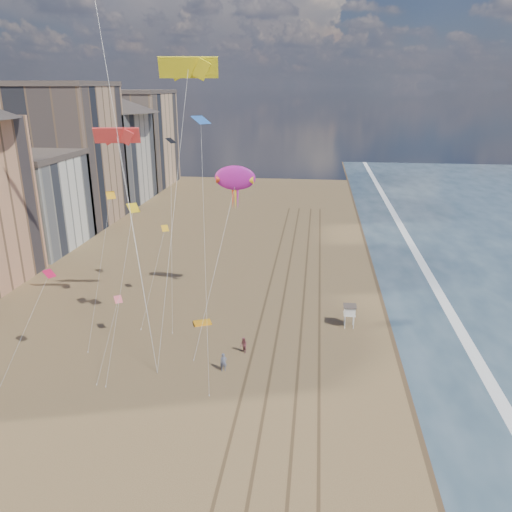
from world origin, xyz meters
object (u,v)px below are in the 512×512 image
Objects in this scene: show_kite at (235,178)px; kite_flyer_a at (224,362)px; lifeguard_stand at (350,310)px; kite_flyer_b at (244,345)px; grounded_kite at (202,323)px.

kite_flyer_a is (1.45, -17.62, -16.02)m from show_kite.
lifeguard_stand is 1.56× the size of kite_flyer_b.
lifeguard_stand is 1.45× the size of kite_flyer_a.
show_kite is at bearing 158.35° from lifeguard_stand.
lifeguard_stand is 21.84m from show_kite.
kite_flyer_a reaches higher than kite_flyer_b.
kite_flyer_a is 1.07× the size of kite_flyer_b.
show_kite is 21.35m from kite_flyer_b.
grounded_kite is at bearing 96.44° from kite_flyer_a.
lifeguard_stand is 1.33× the size of grounded_kite.
kite_flyer_b is (2.98, -13.71, -16.09)m from show_kite.
lifeguard_stand is at bearing 23.28° from kite_flyer_a.
kite_flyer_b is at bearing -77.72° from show_kite.
kite_flyer_a is 4.21m from kite_flyer_b.
show_kite is at bearing 43.15° from grounded_kite.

